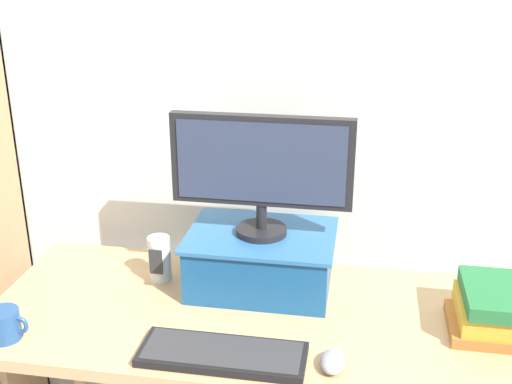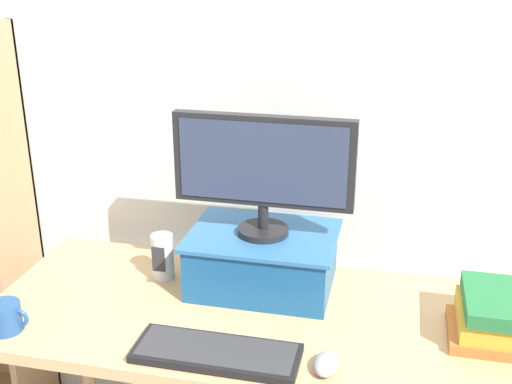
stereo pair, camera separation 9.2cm
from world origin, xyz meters
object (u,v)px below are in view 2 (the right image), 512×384
Objects in this scene: keyboard at (217,353)px; coffee_mug at (6,317)px; riser_box at (263,258)px; desk_speaker at (163,256)px; book_stack at (491,316)px; computer_monitor at (263,167)px; computer_mouse at (326,364)px; desk at (256,334)px.

coffee_mug is (-0.60, -0.01, 0.03)m from keyboard.
riser_box is 3.06× the size of desk_speaker.
book_stack is (0.67, -0.14, -0.03)m from riser_box.
computer_monitor reaches higher than book_stack.
coffee_mug reaches higher than computer_mouse.
computer_mouse is at bearing -43.99° from desk.
riser_box is at bearing 168.22° from book_stack.
riser_box is at bearing 84.75° from keyboard.
computer_monitor is at bearing -90.00° from riser_box.
riser_box is 0.76m from coffee_mug.
book_stack reaches higher than computer_mouse.
book_stack is (0.67, -0.14, -0.33)m from computer_monitor.
desk is 3.50× the size of riser_box.
keyboard is at bearing -95.27° from computer_monitor.
desk is 6.36× the size of book_stack.
riser_box reaches higher than computer_mouse.
keyboard is at bearing 1.19° from coffee_mug.
computer_monitor is at bearing 168.35° from book_stack.
desk_speaker is at bearing -176.64° from riser_box.
computer_monitor is 0.76m from book_stack.
keyboard is 0.75m from book_stack.
computer_monitor is 0.46m from desk_speaker.
keyboard is 3.67× the size of coffee_mug.
desk_speaker reaches higher than coffee_mug.
desk_speaker is at bearing 147.33° from computer_mouse.
desk is 0.71m from coffee_mug.
riser_box reaches higher than desk_speaker.
desk is at bearing 20.66° from coffee_mug.
computer_mouse is 0.88× the size of coffee_mug.
computer_mouse is at bearing -57.19° from computer_monitor.
coffee_mug is at bearing -168.30° from book_stack.
riser_box is at bearing 90.00° from computer_monitor.
keyboard is at bearing -159.82° from book_stack.
riser_box reaches higher than keyboard.
book_stack is at bearing -11.65° from computer_monitor.
coffee_mug is at bearing -128.99° from desk_speaker.
computer_monitor reaches higher than keyboard.
riser_box is at bearing 95.35° from desk.
riser_box is (-0.02, 0.16, 0.17)m from desk.
riser_box reaches higher than coffee_mug.
computer_monitor is (-0.00, -0.00, 0.30)m from riser_box.
computer_monitor is 1.24× the size of keyboard.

